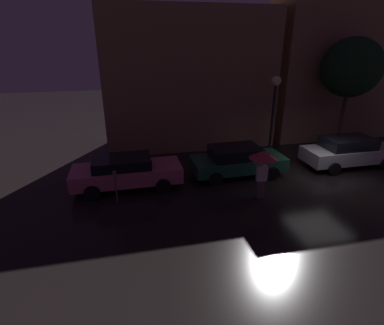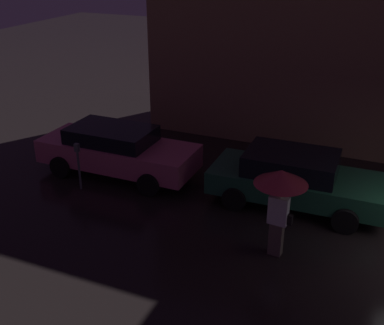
# 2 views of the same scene
# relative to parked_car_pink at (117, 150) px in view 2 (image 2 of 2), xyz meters

# --- Properties ---
(building_facade_left) EXTENTS (9.49, 3.00, 7.51)m
(building_facade_left) POSITION_rel_parked_car_pink_xyz_m (3.86, 5.21, 3.03)
(building_facade_left) COLOR #8C664C
(building_facade_left) RESTS_ON ground
(parked_car_pink) EXTENTS (4.49, 1.87, 1.38)m
(parked_car_pink) POSITION_rel_parked_car_pink_xyz_m (0.00, 0.00, 0.00)
(parked_car_pink) COLOR #DB6684
(parked_car_pink) RESTS_ON ground
(parked_car_green) EXTENTS (4.28, 1.95, 1.38)m
(parked_car_green) POSITION_rel_parked_car_pink_xyz_m (4.99, 0.21, -0.01)
(parked_car_green) COLOR #1E5638
(parked_car_green) RESTS_ON ground
(pedestrian_with_umbrella) EXTENTS (1.09, 1.09, 1.97)m
(pedestrian_with_umbrella) POSITION_rel_parked_car_pink_xyz_m (5.12, -2.09, 0.87)
(pedestrian_with_umbrella) COLOR #66564C
(pedestrian_with_umbrella) RESTS_ON ground
(parking_meter) EXTENTS (0.12, 0.10, 1.31)m
(parking_meter) POSITION_rel_parked_car_pink_xyz_m (-0.42, -1.23, 0.08)
(parking_meter) COLOR #4C5154
(parking_meter) RESTS_ON ground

